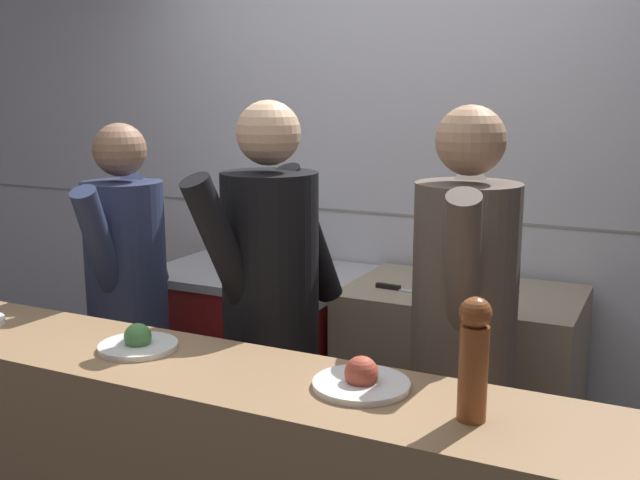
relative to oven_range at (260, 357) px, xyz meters
The scene contains 12 objects.
wall_back_tiled 1.07m from the oven_range, 38.22° to the left, with size 8.00×0.06×2.60m.
oven_range is the anchor object (origin of this frame).
prep_counter 1.02m from the oven_range, ahead, with size 0.98×0.65×0.91m.
stock_pot 0.57m from the oven_range, 46.08° to the left, with size 0.35×0.35×0.24m.
mixing_bowl_steel 1.23m from the oven_range, ahead, with size 0.25×0.25×0.10m.
chefs_knife 0.93m from the oven_range, ahead, with size 0.33×0.05×0.02m.
plated_dish_appetiser 1.44m from the oven_range, 75.66° to the right, with size 0.25×0.25×0.09m.
plated_dish_dessert 1.75m from the oven_range, 49.79° to the right, with size 0.27×0.27×0.09m.
pepper_mill 2.05m from the oven_range, 43.81° to the right, with size 0.08×0.08×0.31m.
chef_head_cook 0.86m from the oven_range, 107.75° to the right, with size 0.40×0.71×1.62m.
chef_sous 1.06m from the oven_range, 56.72° to the right, with size 0.44×0.74×1.72m.
chef_line 1.47m from the oven_range, 29.89° to the right, with size 0.41×0.75×1.71m.
Camera 1 is at (1.30, -1.98, 1.75)m, focal length 42.00 mm.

